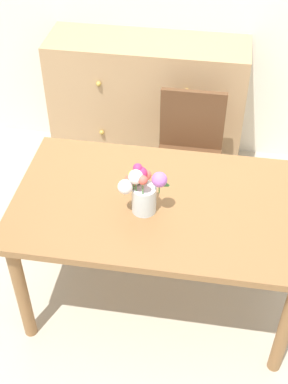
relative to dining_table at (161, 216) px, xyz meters
name	(u,v)px	position (x,y,z in m)	size (l,w,h in m)	color
ground_plane	(158,295)	(0.00, 0.00, -0.67)	(12.00, 12.00, 0.00)	#B7AD99
dining_table	(161,216)	(0.00, 0.00, 0.00)	(1.52, 0.91, 0.77)	olive
chair_far	(189,150)	(0.08, 0.80, -0.15)	(0.42, 0.42, 0.90)	brown
dresser	(147,105)	(-0.28, 1.33, -0.17)	(1.40, 0.47, 1.00)	tan
flower_vase	(142,189)	(-0.09, -0.08, 0.24)	(0.25, 0.15, 0.27)	silver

